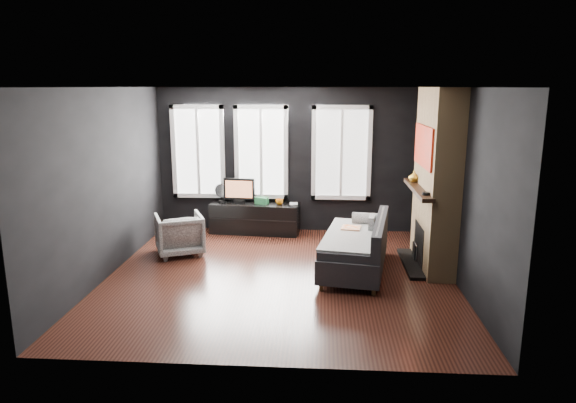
# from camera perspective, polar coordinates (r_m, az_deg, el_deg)

# --- Properties ---
(floor) EXTENTS (5.00, 5.00, 0.00)m
(floor) POSITION_cam_1_polar(r_m,az_deg,el_deg) (7.59, -0.91, -8.24)
(floor) COLOR black
(floor) RESTS_ON ground
(ceiling) EXTENTS (5.00, 5.00, 0.00)m
(ceiling) POSITION_cam_1_polar(r_m,az_deg,el_deg) (7.09, -0.99, 12.59)
(ceiling) COLOR white
(ceiling) RESTS_ON ground
(wall_back) EXTENTS (5.00, 0.02, 2.70)m
(wall_back) POSITION_cam_1_polar(r_m,az_deg,el_deg) (9.68, 0.28, 4.60)
(wall_back) COLOR black
(wall_back) RESTS_ON ground
(wall_left) EXTENTS (0.02, 5.00, 2.70)m
(wall_left) POSITION_cam_1_polar(r_m,az_deg,el_deg) (7.83, -19.50, 1.94)
(wall_left) COLOR black
(wall_left) RESTS_ON ground
(wall_right) EXTENTS (0.02, 5.00, 2.70)m
(wall_right) POSITION_cam_1_polar(r_m,az_deg,el_deg) (7.44, 18.61, 1.48)
(wall_right) COLOR black
(wall_right) RESTS_ON ground
(windows) EXTENTS (4.00, 0.16, 1.76)m
(windows) POSITION_cam_1_polar(r_m,az_deg,el_deg) (9.59, -2.46, 10.69)
(windows) COLOR white
(windows) RESTS_ON wall_back
(fireplace) EXTENTS (0.70, 1.62, 2.70)m
(fireplace) POSITION_cam_1_polar(r_m,az_deg,el_deg) (7.97, 16.15, 2.34)
(fireplace) COLOR #93724C
(fireplace) RESTS_ON floor
(sofa) EXTENTS (1.27, 2.05, 0.82)m
(sofa) POSITION_cam_1_polar(r_m,az_deg,el_deg) (7.73, 7.44, -4.74)
(sofa) COLOR #272629
(sofa) RESTS_ON floor
(stripe_pillow) EXTENTS (0.14, 0.36, 0.35)m
(stripe_pillow) POSITION_cam_1_polar(r_m,az_deg,el_deg) (8.03, 9.28, -2.77)
(stripe_pillow) COLOR gray
(stripe_pillow) RESTS_ON sofa
(armchair) EXTENTS (0.94, 0.91, 0.74)m
(armchair) POSITION_cam_1_polar(r_m,az_deg,el_deg) (8.62, -11.98, -3.34)
(armchair) COLOR silver
(armchair) RESTS_ON floor
(media_console) EXTENTS (1.69, 0.66, 0.57)m
(media_console) POSITION_cam_1_polar(r_m,az_deg,el_deg) (9.70, -3.67, -1.84)
(media_console) COLOR black
(media_console) RESTS_ON floor
(monitor) EXTENTS (0.61, 0.18, 0.53)m
(monitor) POSITION_cam_1_polar(r_m,az_deg,el_deg) (9.64, -5.45, 1.40)
(monitor) COLOR black
(monitor) RESTS_ON media_console
(desk_fan) EXTENTS (0.31, 0.31, 0.36)m
(desk_fan) POSITION_cam_1_polar(r_m,az_deg,el_deg) (9.76, -7.39, 0.98)
(desk_fan) COLOR gray
(desk_fan) RESTS_ON media_console
(mug) EXTENTS (0.16, 0.15, 0.13)m
(mug) POSITION_cam_1_polar(r_m,az_deg,el_deg) (9.49, -0.97, 0.04)
(mug) COLOR orange
(mug) RESTS_ON media_console
(book) EXTENTS (0.15, 0.02, 0.20)m
(book) POSITION_cam_1_polar(r_m,az_deg,el_deg) (9.53, 0.19, 0.31)
(book) COLOR #B7AA8C
(book) RESTS_ON media_console
(storage_box) EXTENTS (0.26, 0.21, 0.13)m
(storage_box) POSITION_cam_1_polar(r_m,az_deg,el_deg) (9.57, -2.94, 0.11)
(storage_box) COLOR #276F3E
(storage_box) RESTS_ON media_console
(mantel_vase) EXTENTS (0.21, 0.22, 0.17)m
(mantel_vase) POSITION_cam_1_polar(r_m,az_deg,el_deg) (8.36, 13.82, 2.70)
(mantel_vase) COLOR gold
(mantel_vase) RESTS_ON fireplace
(mantel_clock) EXTENTS (0.12, 0.12, 0.04)m
(mantel_clock) POSITION_cam_1_polar(r_m,az_deg,el_deg) (7.41, 15.09, 0.85)
(mantel_clock) COLOR black
(mantel_clock) RESTS_ON fireplace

